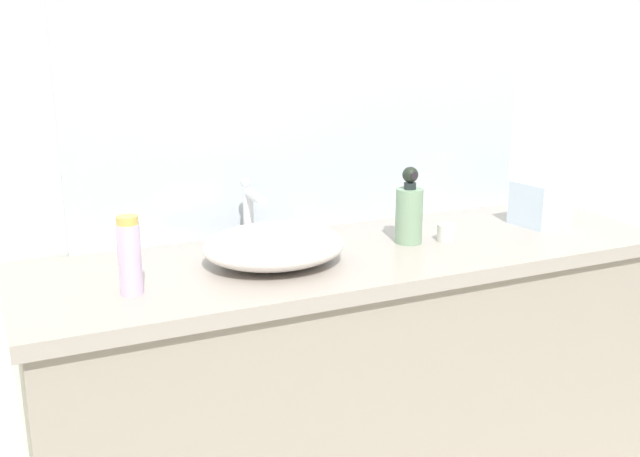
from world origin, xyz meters
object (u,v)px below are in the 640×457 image
Objects in this scene: lotion_bottle at (130,256)px; candle_jar at (446,233)px; tissue_box at (541,201)px; soap_dispenser at (409,211)px; sink_basin at (274,246)px.

lotion_bottle is 0.89m from candle_jar.
lotion_bottle is 1.03× the size of tissue_box.
candle_jar is at bearing 3.90° from lotion_bottle.
soap_dispenser is 0.13m from candle_jar.
soap_dispenser is at bearing -179.95° from tissue_box.
sink_basin is 0.38m from lotion_bottle.
soap_dispenser reaches higher than lotion_bottle.
soap_dispenser is at bearing 3.34° from sink_basin.
lotion_bottle is at bearing -175.79° from tissue_box.
sink_basin is at bearing 179.24° from candle_jar.
lotion_bottle reaches higher than tissue_box.
lotion_bottle is 3.55× the size of candle_jar.
lotion_bottle is at bearing -176.10° from candle_jar.
sink_basin is at bearing -176.66° from soap_dispenser.
tissue_box is 3.43× the size of candle_jar.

